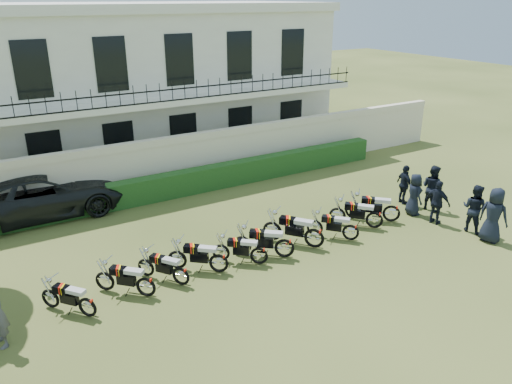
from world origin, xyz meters
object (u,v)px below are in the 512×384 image
motorcycle_2 (181,272)px  motorcycle_8 (375,216)px  motorcycle_4 (259,252)px  officer_5 (404,185)px  officer_4 (432,188)px  officer_0 (494,215)px  motorcycle_5 (285,244)px  motorcycle_3 (219,259)px  suv (41,194)px  officer_1 (474,208)px  motorcycle_6 (314,234)px  officer_2 (437,203)px  motorcycle_9 (392,210)px  officer_3 (414,194)px  motorcycle_1 (146,282)px  motorcycle_0 (87,303)px  motorcycle_7 (351,229)px

motorcycle_2 → motorcycle_8: motorcycle_8 is taller
motorcycle_4 → officer_5: size_ratio=0.87×
officer_4 → officer_0: bearing=167.9°
motorcycle_2 → motorcycle_5: (3.42, -0.18, 0.06)m
motorcycle_3 → suv: suv is taller
motorcycle_3 → officer_1: bearing=-62.0°
motorcycle_6 → officer_5: 5.50m
motorcycle_6 → officer_0: (5.38, -2.63, 0.42)m
officer_1 → officer_2: officer_1 is taller
motorcycle_5 → motorcycle_9: same height
motorcycle_8 → officer_0: 3.83m
suv → officer_2: 14.48m
motorcycle_4 → officer_2: bearing=-54.7°
motorcycle_4 → motorcycle_9: (5.73, 0.16, 0.06)m
motorcycle_8 → officer_3: (2.14, 0.20, 0.32)m
motorcycle_3 → motorcycle_4: (1.28, -0.20, -0.03)m
officer_3 → officer_4: size_ratio=0.90×
motorcycle_1 → motorcycle_9: bearing=-44.3°
motorcycle_4 → officer_4: 7.92m
motorcycle_2 → motorcycle_5: 3.42m
motorcycle_2 → motorcycle_4: 2.52m
motorcycle_1 → motorcycle_6: motorcycle_6 is taller
motorcycle_3 → officer_5: 8.78m
motorcycle_0 → officer_3: bearing=-37.5°
motorcycle_4 → suv: (-5.00, 7.35, 0.39)m
motorcycle_0 → motorcycle_8: bearing=-38.3°
motorcycle_9 → officer_5: bearing=-14.4°
motorcycle_6 → officer_2: bearing=-45.5°
officer_0 → motorcycle_2: bearing=61.3°
motorcycle_4 → motorcycle_8: (4.82, 0.08, 0.04)m
motorcycle_0 → motorcycle_5: bearing=-39.0°
motorcycle_0 → motorcycle_3: 3.89m
motorcycle_8 → suv: (-9.81, 7.27, 0.35)m
motorcycle_8 → motorcycle_1: bearing=138.4°
motorcycle_0 → motorcycle_8: size_ratio=0.93×
motorcycle_6 → motorcycle_9: (3.64, 0.18, -0.03)m
motorcycle_7 → motorcycle_0: bearing=137.5°
motorcycle_9 → officer_5: (1.71, 1.06, 0.29)m
motorcycle_2 → motorcycle_6: (4.60, -0.14, 0.09)m
motorcycle_1 → motorcycle_5: bearing=-46.5°
motorcycle_6 → officer_0: size_ratio=0.92×
officer_3 → officer_2: bearing=-158.9°
officer_5 → officer_3: bearing=166.7°
motorcycle_2 → suv: size_ratio=0.25×
officer_3 → officer_5: 1.06m
motorcycle_0 → motorcycle_8: (9.97, 0.12, 0.05)m
officer_4 → motorcycle_7: bearing=92.6°
motorcycle_1 → officer_3: bearing=-43.8°
motorcycle_8 → officer_4: bearing=-38.1°
officer_0 → officer_4: officer_0 is taller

